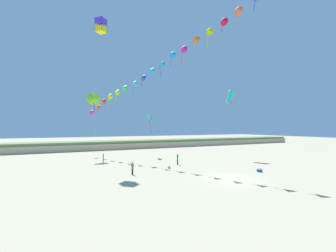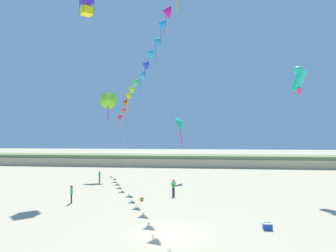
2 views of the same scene
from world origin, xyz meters
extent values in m
plane|color=#C1B28E|center=(0.00, 0.00, 0.00)|extent=(240.00, 240.00, 0.00)
cube|color=tan|center=(0.00, 41.43, 0.77)|extent=(120.00, 8.13, 1.53)
cube|color=#7A8E56|center=(0.00, 41.43, 1.75)|extent=(120.00, 6.91, 0.88)
cylinder|color=black|center=(-9.35, 6.90, 0.39)|extent=(0.11, 0.11, 0.78)
cylinder|color=black|center=(-9.41, 7.02, 0.39)|extent=(0.11, 0.11, 0.78)
cylinder|color=green|center=(-9.38, 6.96, 1.06)|extent=(0.21, 0.21, 0.55)
cylinder|color=green|center=(-9.30, 6.80, 1.10)|extent=(0.15, 0.20, 0.53)
cylinder|color=green|center=(-9.46, 7.12, 1.10)|extent=(0.15, 0.20, 0.53)
sphere|color=brown|center=(-9.38, 6.96, 1.45)|extent=(0.21, 0.21, 0.21)
cylinder|color=black|center=(-0.83, 11.11, 0.41)|extent=(0.12, 0.12, 0.83)
cylinder|color=black|center=(-0.95, 11.02, 0.41)|extent=(0.12, 0.12, 0.83)
cylinder|color=green|center=(-0.89, 11.06, 1.12)|extent=(0.22, 0.22, 0.59)
cylinder|color=green|center=(-0.73, 11.17, 1.17)|extent=(0.21, 0.18, 0.56)
cylinder|color=green|center=(-1.04, 10.95, 1.17)|extent=(0.21, 0.18, 0.56)
sphere|color=#9E7051|center=(-0.89, 11.06, 1.54)|extent=(0.22, 0.22, 0.22)
cylinder|color=#474C56|center=(-10.88, 18.10, 0.38)|extent=(0.11, 0.11, 0.76)
cylinder|color=#474C56|center=(-10.87, 18.23, 0.38)|extent=(0.11, 0.11, 0.76)
cylinder|color=green|center=(-10.88, 18.17, 1.03)|extent=(0.20, 0.20, 0.54)
cylinder|color=green|center=(-10.89, 17.99, 1.07)|extent=(0.09, 0.19, 0.51)
cylinder|color=green|center=(-10.86, 18.34, 1.07)|extent=(0.09, 0.19, 0.51)
sphere|color=tan|center=(-10.88, 18.17, 1.40)|extent=(0.21, 0.21, 0.21)
cone|color=#D0307B|center=(-11.55, 28.98, 9.00)|extent=(1.30, 1.39, 1.22)
cylinder|color=#E53960|center=(-11.62, 29.12, 8.13)|extent=(0.12, 0.16, 1.31)
cone|color=#EE4538|center=(-10.40, 27.30, 9.93)|extent=(1.21, 1.33, 1.22)
cylinder|color=orange|center=(-10.47, 27.43, 9.08)|extent=(0.11, 0.18, 1.25)
cone|color=red|center=(-9.66, 25.43, 10.95)|extent=(1.19, 1.31, 1.11)
cylinder|color=orange|center=(-9.73, 25.56, 10.06)|extent=(0.12, 0.15, 1.33)
cone|color=yellow|center=(-8.78, 23.87, 11.74)|extent=(1.22, 1.31, 1.11)
cylinder|color=#C1E539|center=(-8.85, 24.00, 10.43)|extent=(0.10, 0.26, 2.19)
cone|color=#A2EC29|center=(-7.88, 21.97, 12.33)|extent=(1.20, 1.34, 1.16)
cylinder|color=#7AE539|center=(-7.95, 22.10, 11.45)|extent=(0.11, 0.18, 1.33)
cone|color=#37DE54|center=(-6.95, 20.14, 12.95)|extent=(1.30, 1.39, 1.21)
cylinder|color=#39E581|center=(-7.02, 20.27, 11.74)|extent=(0.21, 0.18, 1.97)
cone|color=#3C9ED6|center=(-5.66, 18.22, 13.43)|extent=(1.19, 1.33, 1.13)
cylinder|color=#397DE5|center=(-5.73, 18.35, 12.28)|extent=(0.13, 0.18, 1.87)
cone|color=blue|center=(-4.78, 16.36, 14.29)|extent=(1.21, 1.34, 1.21)
cylinder|color=#3C39E5|center=(-4.84, 16.49, 13.40)|extent=(0.18, 0.17, 1.35)
cone|color=#1BAFCD|center=(-3.91, 14.60, 15.12)|extent=(1.16, 1.32, 1.17)
cylinder|color=#399EE5|center=(-3.98, 14.74, 14.10)|extent=(0.27, 0.09, 1.61)
cone|color=#2790CC|center=(-2.92, 12.79, 15.86)|extent=(1.34, 1.41, 1.23)
cylinder|color=#397DE5|center=(-2.98, 12.92, 14.63)|extent=(0.22, 0.26, 2.03)
cone|color=#0E96E6|center=(-2.06, 10.83, 16.92)|extent=(1.21, 1.34, 1.15)
cylinder|color=#397CE5|center=(-2.12, 10.96, 15.83)|extent=(0.10, 0.19, 1.74)
cone|color=#C6159B|center=(-1.33, 8.64, 17.21)|extent=(1.11, 1.30, 1.11)
cylinder|color=#E53991|center=(-1.39, 8.77, 16.03)|extent=(0.27, 0.12, 1.92)
cone|color=#CE6319|center=(-0.14, 7.18, 18.39)|extent=(1.38, 1.42, 1.22)
cylinder|color=gold|center=(-0.21, 7.31, 17.40)|extent=(0.19, 0.13, 1.55)
cone|color=#98CC0E|center=(0.72, 5.22, 18.89)|extent=(1.24, 1.34, 1.15)
cylinder|color=#8DE539|center=(0.65, 5.36, 17.66)|extent=(0.25, 0.13, 2.03)
cone|color=#C00E38|center=(1.65, 3.39, 19.59)|extent=(1.09, 1.29, 1.13)
cylinder|color=#E53939|center=(1.58, 3.53, 18.76)|extent=(0.22, 0.14, 1.22)
cone|color=#DF5C41|center=(2.57, 1.72, 20.49)|extent=(1.12, 1.30, 1.12)
cylinder|color=orange|center=(2.50, 1.85, 19.48)|extent=(0.17, 0.18, 1.58)
cylinder|color=blue|center=(3.35, -0.26, 20.36)|extent=(0.19, 0.23, 1.46)
cylinder|color=silver|center=(-10.62, 29.20, 4.61)|extent=(1.55, 0.05, 9.22)
cube|color=yellow|center=(-11.71, 15.61, 20.70)|extent=(1.79, 1.79, 0.85)
cube|color=#482DE5|center=(-11.71, 15.61, 21.95)|extent=(1.79, 1.79, 0.85)
cylinder|color=black|center=(-11.70, 16.50, 21.33)|extent=(0.04, 0.04, 2.10)
cylinder|color=black|center=(-12.60, 15.62, 21.33)|extent=(0.04, 0.04, 2.10)
cylinder|color=black|center=(-11.71, 14.71, 21.33)|extent=(0.04, 0.04, 2.10)
cylinder|color=black|center=(-10.81, 15.60, 21.33)|extent=(0.04, 0.04, 2.10)
cylinder|color=#24D6B2|center=(11.53, 13.17, 11.43)|extent=(1.88, 1.63, 2.36)
sphere|color=#24D6B2|center=(11.53, 13.17, 12.41)|extent=(0.93, 0.93, 0.93)
cone|color=#E52D86|center=(11.53, 13.17, 10.23)|extent=(1.10, 1.10, 0.71)
sphere|color=black|center=(11.53, 13.17, 12.68)|extent=(0.19, 0.19, 0.19)
cone|color=#16CE8D|center=(-1.00, 22.14, 7.66)|extent=(1.71, 2.18, 2.08)
cone|color=#E52DAF|center=(-1.00, 22.14, 7.68)|extent=(0.98, 1.21, 1.16)
cylinder|color=#E52DAF|center=(-1.00, 22.14, 5.91)|extent=(0.55, 0.31, 2.89)
cone|color=#77DD2A|center=(-11.57, 23.37, 11.05)|extent=(2.58, 1.37, 2.51)
cone|color=#B42DE5|center=(-11.57, 23.37, 11.07)|extent=(1.43, 0.81, 1.38)
cylinder|color=#B42DE5|center=(-11.57, 23.37, 9.45)|extent=(0.30, 0.34, 2.48)
cube|color=blue|center=(5.98, 1.43, 0.18)|extent=(0.56, 0.40, 0.36)
cube|color=white|center=(5.98, 1.43, 0.39)|extent=(0.58, 0.41, 0.06)
cylinder|color=black|center=(5.98, 1.43, 0.45)|extent=(0.45, 0.03, 0.03)
sphere|color=orange|center=(-3.52, 8.72, 0.18)|extent=(0.36, 0.36, 0.36)
cylinder|color=green|center=(-3.52, 8.72, 0.18)|extent=(0.36, 0.36, 0.09)
camera|label=1|loc=(-17.53, -19.50, 5.81)|focal=24.00mm
camera|label=2|loc=(2.07, -18.00, 5.79)|focal=32.00mm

